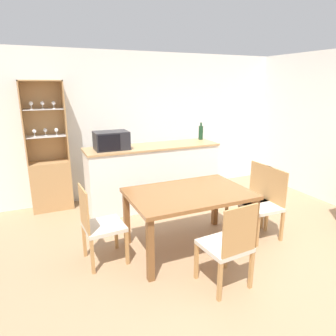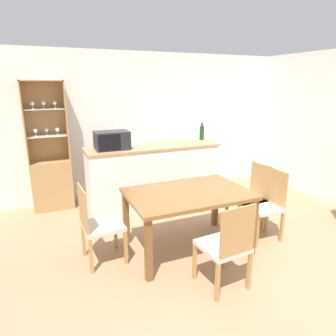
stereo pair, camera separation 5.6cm
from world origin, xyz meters
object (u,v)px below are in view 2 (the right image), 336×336
display_cabinet (51,173)px  dining_table (188,199)px  microwave (112,140)px  dining_chair_side_left_far (98,225)px  dining_chair_side_right_far (250,197)px  dining_chair_head_near (226,246)px  wine_bottle (202,133)px  dining_chair_side_right_near (264,205)px

display_cabinet → dining_table: display_cabinet is taller
dining_table → microwave: bearing=110.7°
dining_table → dining_chair_side_left_far: dining_chair_side_left_far is taller
dining_chair_side_right_far → dining_chair_head_near: bearing=131.5°
display_cabinet → wine_bottle: display_cabinet is taller
dining_chair_side_right_near → wine_bottle: size_ratio=3.03×
dining_table → dining_chair_side_left_far: (-1.06, 0.14, -0.20)m
dining_chair_side_left_far → microwave: bearing=156.1°
dining_chair_side_left_far → dining_chair_side_right_far: bearing=86.6°
dining_chair_side_right_far → dining_chair_side_right_near: same height
dining_chair_side_left_far → wine_bottle: bearing=121.4°
display_cabinet → dining_chair_side_right_near: 3.34m
display_cabinet → dining_table: size_ratio=1.42×
wine_bottle → dining_chair_side_right_near: bearing=-91.7°
dining_chair_side_right_far → wine_bottle: bearing=-3.0°
display_cabinet → dining_table: bearing=-54.2°
microwave → wine_bottle: wine_bottle is taller
dining_chair_head_near → dining_chair_side_right_near: bearing=28.0°
dining_table → dining_chair_side_right_far: dining_chair_side_right_far is taller
dining_table → dining_chair_head_near: 0.85m
display_cabinet → dining_chair_side_right_near: bearing=-40.7°
display_cabinet → dining_chair_head_near: bearing=-62.7°
display_cabinet → dining_table: 2.50m
display_cabinet → dining_chair_head_near: 3.21m
microwave → wine_bottle: (1.68, 0.18, -0.01)m
dining_chair_side_right_near → dining_chair_side_right_far: bearing=1.5°
dining_chair_side_left_far → dining_chair_side_right_near: same height
dining_chair_side_left_far → dining_chair_head_near: 1.44m
dining_chair_head_near → dining_chair_side_right_near: size_ratio=1.00×
dining_table → display_cabinet: bearing=125.8°
dining_chair_side_right_far → microwave: microwave is taller
dining_table → dining_chair_side_left_far: 1.09m
display_cabinet → dining_chair_side_right_far: bearing=-36.7°
dining_chair_side_right_near → wine_bottle: (0.05, 1.81, 0.70)m
dining_chair_side_right_far → microwave: size_ratio=1.82×
dining_table → dining_chair_side_left_far: bearing=172.4°
dining_chair_side_right_near → wine_bottle: wine_bottle is taller
dining_chair_side_right_far → display_cabinet: bearing=52.4°
display_cabinet → wine_bottle: size_ratio=6.71×
dining_chair_side_right_far → wine_bottle: 1.67m
dining_table → dining_chair_side_right_near: (1.06, -0.15, -0.20)m
dining_chair_side_left_far → microwave: (0.50, 1.34, 0.71)m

